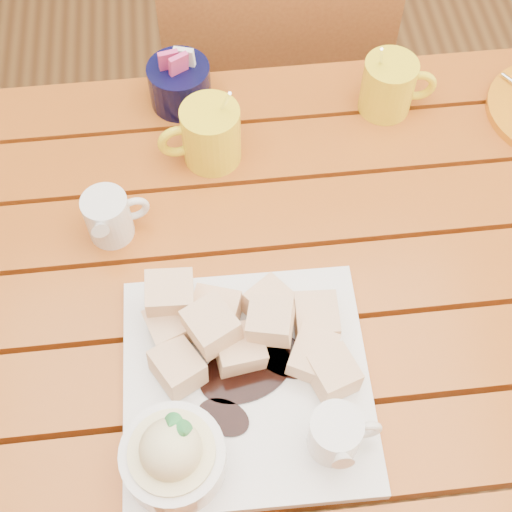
{
  "coord_description": "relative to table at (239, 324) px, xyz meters",
  "views": [
    {
      "loc": [
        -0.02,
        -0.45,
        1.57
      ],
      "look_at": [
        0.02,
        0.01,
        0.82
      ],
      "focal_mm": 50.0,
      "sensor_mm": 36.0,
      "label": 1
    }
  ],
  "objects": [
    {
      "name": "coffee_mug_right",
      "position": [
        0.26,
        0.29,
        0.15
      ],
      "size": [
        0.11,
        0.08,
        0.13
      ],
      "rotation": [
        0.0,
        0.0,
        -0.09
      ],
      "color": "yellow",
      "rests_on": "table"
    },
    {
      "name": "cream_pitcher",
      "position": [
        -0.16,
        0.11,
        0.15
      ],
      "size": [
        0.09,
        0.08,
        0.07
      ],
      "rotation": [
        0.0,
        0.0,
        0.23
      ],
      "color": "white",
      "rests_on": "table"
    },
    {
      "name": "sugar_caddy",
      "position": [
        -0.05,
        0.34,
        0.14
      ],
      "size": [
        0.09,
        0.09,
        0.1
      ],
      "color": "black",
      "rests_on": "table"
    },
    {
      "name": "table",
      "position": [
        0.0,
        0.0,
        0.0
      ],
      "size": [
        1.2,
        0.79,
        0.75
      ],
      "color": "#AD4C16",
      "rests_on": "ground"
    },
    {
      "name": "ground",
      "position": [
        0.0,
        -0.0,
        -0.64
      ],
      "size": [
        5.0,
        5.0,
        0.0
      ],
      "primitive_type": "plane",
      "color": "brown",
      "rests_on": "ground"
    },
    {
      "name": "chair_far",
      "position": [
        0.12,
        0.6,
        -0.16
      ],
      "size": [
        0.41,
        0.41,
        0.86
      ],
      "rotation": [
        0.0,
        0.0,
        3.12
      ],
      "color": "brown",
      "rests_on": "ground"
    },
    {
      "name": "coffee_mug_left",
      "position": [
        -0.02,
        0.23,
        0.16
      ],
      "size": [
        0.12,
        0.08,
        0.14
      ],
      "rotation": [
        0.0,
        0.0,
        0.16
      ],
      "color": "yellow",
      "rests_on": "table"
    },
    {
      "name": "dessert_plate",
      "position": [
        -0.02,
        -0.15,
        0.14
      ],
      "size": [
        0.3,
        0.3,
        0.12
      ],
      "rotation": [
        0.0,
        0.0,
        -0.02
      ],
      "color": "white",
      "rests_on": "table"
    }
  ]
}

